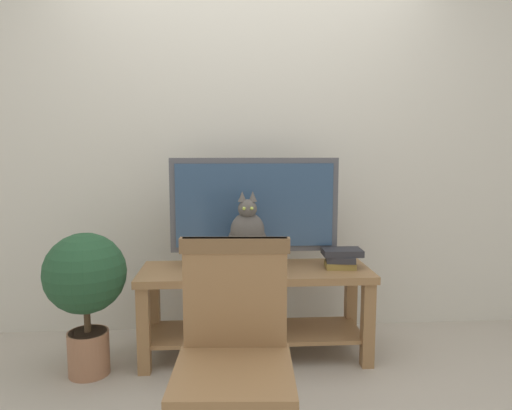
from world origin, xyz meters
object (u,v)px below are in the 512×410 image
(cat, at_px, (248,236))
(potted_plant, at_px, (86,284))
(wooden_chair, at_px, (234,344))
(media_box, at_px, (247,266))
(book_stack, at_px, (341,258))
(tv, at_px, (255,208))
(tv_stand, at_px, (255,295))

(cat, xyz_separation_m, potted_plant, (-0.91, -0.11, -0.24))
(wooden_chair, height_order, potted_plant, wooden_chair)
(media_box, distance_m, cat, 0.18)
(media_box, relative_size, book_stack, 1.73)
(tv, bearing_deg, book_stack, -10.52)
(cat, relative_size, book_stack, 1.76)
(book_stack, bearing_deg, potted_plant, -173.69)
(tv_stand, bearing_deg, media_box, -135.10)
(tv, relative_size, cat, 2.45)
(book_stack, bearing_deg, media_box, -175.66)
(tv_stand, bearing_deg, potted_plant, -169.84)
(tv_stand, height_order, media_box, media_box)
(cat, bearing_deg, tv, 71.69)
(media_box, xyz_separation_m, cat, (0.00, -0.01, 0.18))
(tv, distance_m, potted_plant, 1.06)
(tv, bearing_deg, potted_plant, -164.78)
(book_stack, bearing_deg, tv_stand, 179.12)
(wooden_chair, bearing_deg, tv, 82.60)
(tv, distance_m, book_stack, 0.61)
(wooden_chair, bearing_deg, book_stack, 57.04)
(wooden_chair, bearing_deg, tv_stand, 81.97)
(cat, height_order, potted_plant, cat)
(media_box, bearing_deg, potted_plant, -172.45)
(tv_stand, relative_size, cat, 3.30)
(tv_stand, bearing_deg, tv, 89.98)
(tv, bearing_deg, wooden_chair, -97.40)
(tv_stand, relative_size, wooden_chair, 1.50)
(tv, height_order, media_box, tv)
(tv, bearing_deg, tv_stand, -90.02)
(book_stack, relative_size, potted_plant, 0.29)
(tv_stand, distance_m, book_stack, 0.57)
(media_box, bearing_deg, book_stack, 4.34)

